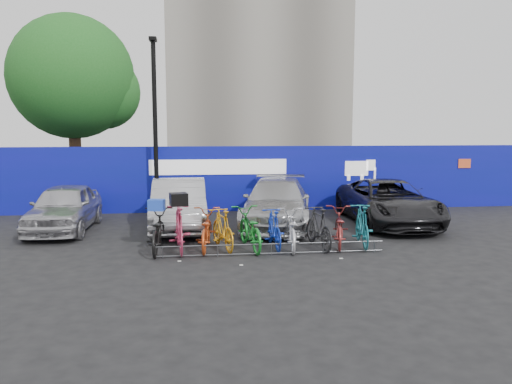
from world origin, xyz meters
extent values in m
plane|color=black|center=(0.00, 0.00, 0.00)|extent=(100.00, 100.00, 0.00)
cube|color=navy|center=(0.00, 6.00, 1.20)|extent=(22.00, 0.15, 2.40)
cube|color=white|center=(-1.00, 5.90, 1.65)|extent=(5.00, 0.02, 0.55)
cube|color=white|center=(4.20, 5.90, 1.55)|extent=(1.20, 0.02, 0.90)
cube|color=#EA5529|center=(8.50, 5.90, 1.70)|extent=(0.50, 0.02, 0.35)
cylinder|color=#382314|center=(-7.00, 10.00, 2.00)|extent=(0.50, 0.50, 4.00)
sphere|color=#1B571B|center=(-7.00, 10.00, 5.20)|extent=(5.20, 5.20, 5.20)
sphere|color=#1B571B|center=(-5.80, 10.30, 4.60)|extent=(3.20, 3.20, 3.20)
cylinder|color=black|center=(-3.20, 5.40, 3.00)|extent=(0.16, 0.16, 6.00)
cube|color=black|center=(-3.20, 5.40, 6.05)|extent=(0.25, 0.50, 0.12)
cylinder|color=#595B60|center=(0.00, -0.60, 0.28)|extent=(5.60, 0.03, 0.03)
cylinder|color=#595B60|center=(0.00, -0.60, 0.05)|extent=(5.60, 0.03, 0.03)
cylinder|color=#595B60|center=(-2.60, -0.60, 0.14)|extent=(0.03, 0.03, 0.28)
cylinder|color=#595B60|center=(-1.30, -0.60, 0.14)|extent=(0.03, 0.03, 0.28)
cylinder|color=#595B60|center=(0.00, -0.60, 0.14)|extent=(0.03, 0.03, 0.28)
cylinder|color=#595B60|center=(1.30, -0.60, 0.14)|extent=(0.03, 0.03, 0.28)
cylinder|color=#595B60|center=(2.60, -0.60, 0.14)|extent=(0.03, 0.03, 0.28)
imported|color=#B0AFB5|center=(-5.74, 3.01, 0.70)|extent=(1.69, 4.14, 1.41)
imported|color=#ACADB1|center=(-2.34, 2.94, 0.75)|extent=(1.71, 4.60, 1.50)
imported|color=#AEAFB3|center=(0.71, 3.06, 0.73)|extent=(3.06, 5.33, 1.46)
imported|color=black|center=(4.29, 2.91, 0.71)|extent=(2.50, 5.16, 1.41)
imported|color=black|center=(-2.77, 0.08, 0.52)|extent=(0.75, 2.01, 1.04)
imported|color=#C13358|center=(-2.23, 0.05, 0.58)|extent=(0.74, 1.98, 1.16)
imported|color=#B03F17|center=(-1.57, 0.18, 0.51)|extent=(0.85, 1.99, 1.01)
imported|color=orange|center=(-1.14, 0.14, 0.52)|extent=(0.90, 1.81, 1.04)
imported|color=#177F26|center=(-0.46, 0.07, 0.52)|extent=(0.99, 2.08, 1.05)
imported|color=#122FB8|center=(0.17, 0.11, 0.51)|extent=(0.56, 1.71, 1.01)
imported|color=#B8BAC0|center=(0.60, 0.00, 0.49)|extent=(0.86, 1.93, 0.98)
imported|color=black|center=(1.32, 0.00, 0.53)|extent=(0.71, 1.83, 1.07)
imported|color=maroon|center=(1.89, 0.16, 0.50)|extent=(1.12, 2.01, 1.00)
imported|color=#186B77|center=(2.49, 0.08, 0.55)|extent=(0.78, 1.87, 1.09)
cube|color=blue|center=(-2.77, 0.08, 1.18)|extent=(0.43, 0.35, 0.27)
cube|color=black|center=(-2.23, 0.05, 1.32)|extent=(0.49, 0.45, 0.31)
camera|label=1|loc=(-1.72, -12.30, 3.09)|focal=35.00mm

